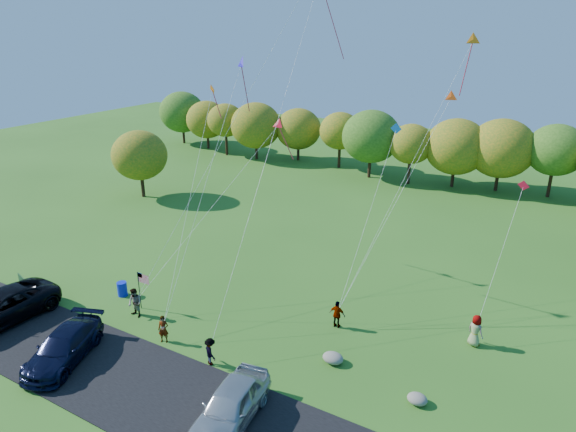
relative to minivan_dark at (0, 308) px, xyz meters
name	(u,v)px	position (x,y,z in m)	size (l,w,h in m)	color
ground	(196,347)	(11.76, 3.91, -1.00)	(140.00, 140.00, 0.00)	#2E601B
asphalt_lane	(144,387)	(11.76, -0.09, -0.97)	(44.00, 6.00, 0.06)	black
treeline	(410,144)	(12.23, 39.88, 3.69)	(76.00, 27.68, 7.97)	#3B2215
minivan_dark	(0,308)	(0.00, 0.00, 0.00)	(3.10, 6.73, 1.87)	black
minivan_navy	(64,347)	(6.56, -0.60, -0.13)	(2.25, 5.54, 1.61)	black
minivan_silver	(230,405)	(16.93, 0.19, -0.04)	(2.11, 5.24, 1.78)	#AEB3BA
flyer_a	(163,329)	(9.90, 3.40, -0.18)	(0.60, 0.39, 1.64)	#4C4C59
flyer_b	(135,303)	(6.52, 4.54, -0.06)	(0.91, 0.71, 1.88)	#4C4C59
flyer_c	(210,352)	(13.47, 3.11, -0.22)	(1.00, 0.58, 1.55)	#4C4C59
flyer_d	(337,314)	(17.74, 9.71, -0.14)	(1.00, 0.42, 1.71)	#4C4C59
flyer_e	(475,331)	(25.18, 11.93, -0.05)	(0.92, 0.60, 1.88)	#4C4C59
park_bench	(25,284)	(-2.31, 3.10, -0.44)	(1.85, 0.80, 1.04)	#173F1E
trash_barrel	(122,289)	(3.80, 5.97, -0.52)	(0.64, 0.64, 0.96)	#0D1ECF
flag_assembly	(142,282)	(6.36, 5.40, 0.94)	(0.95, 0.62, 2.57)	black
boulder_near	(333,358)	(19.02, 6.48, -0.71)	(1.15, 0.90, 0.57)	gray
boulder_far	(417,399)	(23.85, 5.66, -0.74)	(0.97, 0.81, 0.51)	slate
kites_aloft	(350,31)	(14.45, 17.35, 15.54)	(21.68, 7.98, 17.44)	#FD281C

